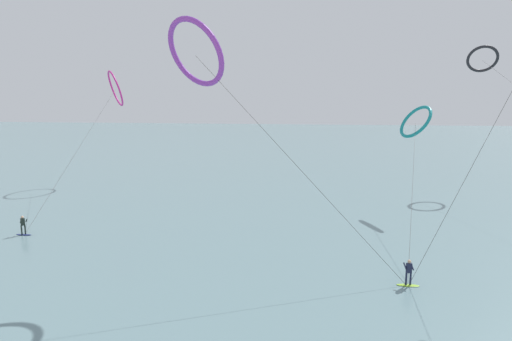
% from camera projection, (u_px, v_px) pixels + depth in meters
% --- Properties ---
extents(sea_water, '(400.00, 200.00, 0.08)m').
position_uv_depth(sea_water, '(305.00, 145.00, 113.07)').
color(sea_water, slate).
rests_on(sea_water, ground).
extents(surfer_navy, '(1.40, 0.73, 1.70)m').
position_uv_depth(surfer_navy, '(23.00, 227.00, 36.79)').
color(surfer_navy, navy).
rests_on(surfer_navy, ground).
extents(surfer_lime, '(1.40, 0.63, 1.70)m').
position_uv_depth(surfer_lime, '(409.00, 274.00, 26.67)').
color(surfer_lime, '#8CC62D').
rests_on(surfer_lime, ground).
extents(kite_violet, '(16.22, 4.58, 16.67)m').
position_uv_depth(kite_violet, '(196.00, 53.00, 27.10)').
color(kite_violet, purple).
rests_on(kite_violet, ground).
extents(kite_charcoal, '(4.12, 48.26, 18.58)m').
position_uv_depth(kite_charcoal, '(483.00, 59.00, 55.44)').
color(kite_charcoal, black).
rests_on(kite_charcoal, ground).
extents(kite_magenta, '(5.85, 27.86, 15.71)m').
position_uv_depth(kite_magenta, '(115.00, 89.00, 59.94)').
color(kite_magenta, '#CC288E').
rests_on(kite_magenta, ground).
extents(kite_teal, '(5.99, 22.39, 11.11)m').
position_uv_depth(kite_teal, '(416.00, 122.00, 44.23)').
color(kite_teal, teal).
rests_on(kite_teal, ground).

